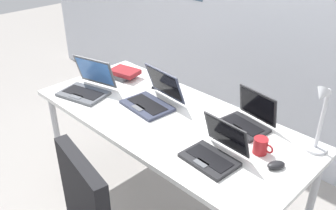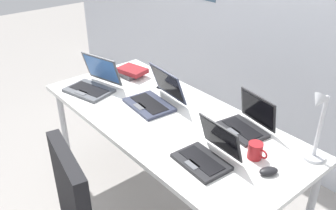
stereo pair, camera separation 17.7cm
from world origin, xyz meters
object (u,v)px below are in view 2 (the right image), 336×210
at_px(book_stack, 131,72).
at_px(laptop_front_right, 155,98).
at_px(laptop_mid_desk, 247,123).
at_px(coffee_mug, 255,151).
at_px(computer_mouse, 269,171).
at_px(laptop_center, 93,84).
at_px(laptop_near_mouse, 207,154).
at_px(desk_lamp, 317,127).
at_px(cell_phone, 165,85).

bearing_deg(book_stack, laptop_front_right, -16.64).
height_order(laptop_front_right, laptop_mid_desk, laptop_front_right).
relative_size(book_stack, coffee_mug, 2.08).
relative_size(computer_mouse, book_stack, 0.41).
bearing_deg(laptop_center, book_stack, 92.62).
height_order(computer_mouse, coffee_mug, coffee_mug).
height_order(laptop_near_mouse, coffee_mug, laptop_near_mouse).
bearing_deg(computer_mouse, desk_lamp, 102.21).
height_order(laptop_mid_desk, coffee_mug, laptop_mid_desk).
height_order(laptop_near_mouse, laptop_mid_desk, laptop_mid_desk).
xyz_separation_m(laptop_near_mouse, coffee_mug, (0.14, 0.21, 0.00)).
bearing_deg(coffee_mug, laptop_front_right, -177.03).
bearing_deg(desk_lamp, computer_mouse, -104.90).
bearing_deg(laptop_front_right, laptop_near_mouse, -14.55).
bearing_deg(computer_mouse, laptop_front_right, -153.62).
height_order(laptop_front_right, computer_mouse, laptop_front_right).
bearing_deg(cell_phone, laptop_mid_desk, -25.75).
bearing_deg(cell_phone, laptop_front_right, -76.86).
relative_size(cell_phone, book_stack, 0.58).
relative_size(laptop_front_right, computer_mouse, 3.60).
bearing_deg(laptop_front_right, cell_phone, 127.89).
distance_m(desk_lamp, coffee_mug, 0.32).
xyz_separation_m(cell_phone, coffee_mug, (0.96, -0.19, 0.04)).
distance_m(laptop_center, laptop_mid_desk, 1.11).
distance_m(laptop_mid_desk, coffee_mug, 0.27).
xyz_separation_m(laptop_front_right, laptop_mid_desk, (0.58, 0.22, -0.00)).
distance_m(laptop_front_right, cell_phone, 0.29).
distance_m(laptop_center, computer_mouse, 1.37).
bearing_deg(laptop_center, laptop_near_mouse, 1.70).
bearing_deg(cell_phone, computer_mouse, -37.30).
bearing_deg(laptop_center, coffee_mug, 10.99).
relative_size(laptop_near_mouse, laptop_front_right, 0.84).
bearing_deg(desk_lamp, book_stack, -175.91).
distance_m(laptop_front_right, book_stack, 0.49).
bearing_deg(desk_lamp, coffee_mug, -133.46).
bearing_deg(laptop_near_mouse, book_stack, 164.57).
xyz_separation_m(laptop_near_mouse, laptop_center, (-1.09, -0.03, 0.00)).
distance_m(laptop_mid_desk, cell_phone, 0.76).
relative_size(desk_lamp, computer_mouse, 4.17).
height_order(laptop_front_right, book_stack, laptop_front_right).
height_order(laptop_center, computer_mouse, laptop_center).
xyz_separation_m(laptop_center, computer_mouse, (1.36, 0.19, -0.03)).
distance_m(desk_lamp, computer_mouse, 0.32).
height_order(cell_phone, book_stack, book_stack).
bearing_deg(computer_mouse, laptop_near_mouse, -122.57).
distance_m(desk_lamp, laptop_center, 1.50).
xyz_separation_m(desk_lamp, laptop_center, (-1.43, -0.44, -0.15)).
bearing_deg(laptop_mid_desk, coffee_mug, -41.29).
distance_m(desk_lamp, cell_phone, 1.17).
distance_m(laptop_center, cell_phone, 0.51).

